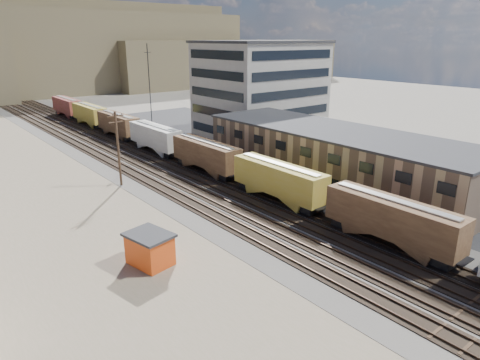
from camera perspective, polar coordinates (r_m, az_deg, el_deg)
ground at (r=37.31m, az=28.37°, el=-14.41°), size 300.00×300.00×0.00m
ballast_bed at (r=70.11m, az=-11.91°, el=2.41°), size 18.00×200.00×0.06m
dirt_yard at (r=54.68m, az=-25.65°, el=-3.66°), size 24.00×180.00×0.03m
asphalt_lot at (r=71.84m, az=9.69°, el=2.92°), size 26.00×120.00×0.04m
rail_tracks at (r=69.85m, az=-12.31°, el=2.40°), size 11.40×200.00×0.24m
freight_train at (r=68.87m, az=-8.19°, el=4.72°), size 3.00×119.74×4.46m
warehouse at (r=59.54m, az=12.59°, el=3.15°), size 12.40×40.40×7.25m
office_tower at (r=88.11m, az=2.70°, el=12.12°), size 22.60×18.60×18.45m
utility_pole_north at (r=58.30m, az=-15.95°, el=4.23°), size 2.20×0.32×10.00m
radio_mast at (r=79.77m, az=-11.89°, el=11.00°), size 1.20×0.16×18.00m
maintenance_shed at (r=38.36m, az=-11.93°, el=-8.94°), size 3.77×4.48×2.91m
parked_car_blue at (r=78.68m, az=5.66°, el=4.93°), size 4.33×5.24×1.33m
parked_car_far at (r=80.44m, az=10.59°, el=5.02°), size 1.84×4.13×1.38m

